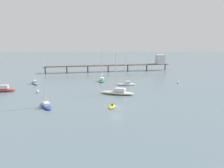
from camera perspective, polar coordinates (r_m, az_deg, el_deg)
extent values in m
plane|color=slate|center=(56.10, 1.02, -5.53)|extent=(400.00, 400.00, 0.00)
cube|color=brown|center=(112.09, -0.94, 4.46)|extent=(58.90, 12.02, 0.30)
cylinder|color=#38332D|center=(110.82, -15.63, 3.17)|extent=(0.50, 0.50, 2.78)
cylinder|color=#38332D|center=(110.50, -10.70, 3.36)|extent=(0.50, 0.50, 2.78)
cylinder|color=#38332D|center=(110.99, -5.78, 3.54)|extent=(0.50, 0.50, 2.78)
cylinder|color=#38332D|center=(112.28, -0.94, 3.68)|extent=(0.50, 0.50, 2.78)
cylinder|color=#38332D|center=(114.36, 3.76, 3.80)|extent=(0.50, 0.50, 2.78)
cylinder|color=#38332D|center=(117.17, 8.27, 3.88)|extent=(0.50, 0.50, 2.78)
cylinder|color=#38332D|center=(120.67, 12.54, 3.95)|extent=(0.50, 0.50, 2.78)
cube|color=silver|center=(119.15, 11.38, 5.79)|extent=(4.32, 4.32, 4.42)
ellipsoid|color=white|center=(81.00, 3.38, -0.06)|extent=(6.29, 1.94, 0.67)
cube|color=silver|center=(80.93, 3.73, 0.44)|extent=(1.84, 1.27, 0.73)
cylinder|color=silver|center=(80.12, 3.20, 3.45)|extent=(0.19, 0.19, 9.32)
cylinder|color=silver|center=(80.79, 4.16, 1.36)|extent=(2.80, 0.26, 0.16)
ellipsoid|color=beige|center=(68.39, 1.26, -2.08)|extent=(10.16, 5.95, 0.85)
cube|color=silver|center=(68.00, 1.89, -1.39)|extent=(3.50, 2.91, 0.93)
cylinder|color=silver|center=(67.38, 0.88, 2.94)|extent=(0.24, 0.24, 11.21)
cylinder|color=silver|center=(67.43, 2.75, -0.16)|extent=(4.41, 1.69, 0.19)
ellipsoid|color=#287F4C|center=(88.54, -2.37, 0.92)|extent=(2.81, 8.01, 0.65)
cube|color=silver|center=(87.80, -2.42, 1.29)|extent=(1.60, 2.57, 0.74)
cylinder|color=silver|center=(88.05, -2.38, 4.81)|extent=(0.21, 0.21, 11.36)
cylinder|color=silver|center=(87.04, -2.47, 2.32)|extent=(0.53, 3.03, 0.17)
ellipsoid|color=#2D4CB7|center=(58.19, -15.45, -5.04)|extent=(4.52, 6.56, 0.57)
cube|color=silver|center=(57.54, -15.36, -4.57)|extent=(2.24, 2.76, 0.68)
cylinder|color=silver|center=(57.32, -15.79, -0.11)|extent=(0.20, 0.20, 9.53)
cylinder|color=silver|center=(56.81, -15.33, -3.34)|extent=(1.26, 2.29, 0.16)
ellipsoid|color=gray|center=(87.84, -17.91, 0.27)|extent=(4.23, 6.75, 0.59)
cube|color=silver|center=(87.21, -17.88, 0.62)|extent=(1.79, 2.15, 0.67)
cylinder|color=silver|center=(87.43, -18.14, 3.39)|extent=(0.20, 0.20, 8.98)
cylinder|color=silver|center=(86.67, -17.89, 1.42)|extent=(1.14, 2.26, 0.16)
ellipsoid|color=red|center=(78.79, -24.90, -1.33)|extent=(8.56, 2.80, 0.92)
cube|color=silver|center=(78.39, -24.49, -0.62)|extent=(2.99, 1.72, 1.04)
cylinder|color=silver|center=(77.84, -23.96, 0.57)|extent=(3.98, 0.49, 0.18)
ellipsoid|color=yellow|center=(55.86, 0.05, -5.42)|extent=(2.39, 3.45, 0.35)
cylinder|color=#26262D|center=(55.73, 0.05, -4.98)|extent=(0.46, 0.46, 0.55)
sphere|color=tan|center=(55.62, 0.05, -4.59)|extent=(0.24, 0.24, 0.24)
sphere|color=silver|center=(73.28, -17.33, -1.69)|extent=(0.87, 0.87, 0.87)
sphere|color=silver|center=(87.27, 15.47, 0.40)|extent=(0.75, 0.75, 0.75)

